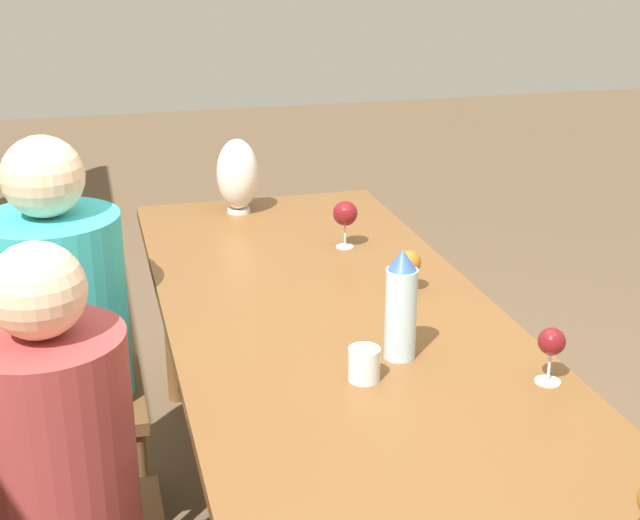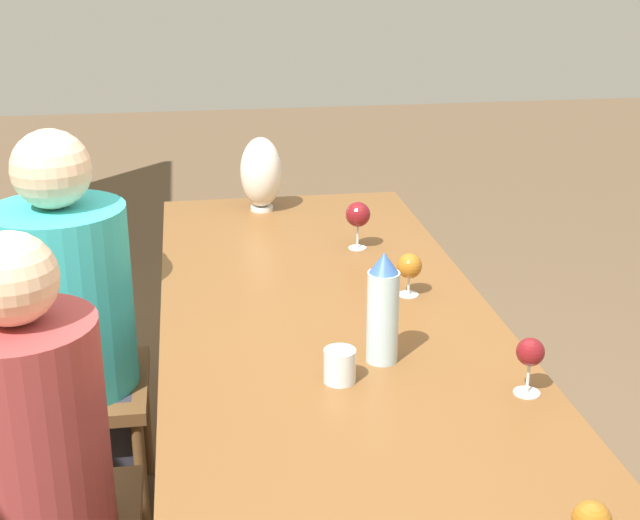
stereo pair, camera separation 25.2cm
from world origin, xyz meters
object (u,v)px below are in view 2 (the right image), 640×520
object	(u,v)px
vase	(261,173)
chair_far	(51,377)
wine_glass_2	(358,215)
water_tumbler	(340,366)
wine_glass_0	(530,354)
person_far	(73,324)
wine_glass_1	(409,267)
person_near	(41,463)
water_bottle	(383,309)

from	to	relation	value
vase	chair_far	bearing A→B (deg)	133.47
vase	wine_glass_2	bearing A→B (deg)	-149.99
vase	water_tumbler	bearing A→B (deg)	-177.69
wine_glass_2	water_tumbler	bearing A→B (deg)	166.37
water_tumbler	vase	world-z (taller)	vase
wine_glass_0	person_far	distance (m)	1.37
wine_glass_1	person_near	bearing A→B (deg)	117.16
chair_far	person_far	world-z (taller)	person_far
person_far	wine_glass_1	bearing A→B (deg)	-102.08
vase	chair_far	xyz separation A→B (m)	(-0.67, 0.71, -0.43)
water_tumbler	wine_glass_1	bearing A→B (deg)	-30.71
person_far	person_near	bearing A→B (deg)	179.88
water_bottle	wine_glass_1	distance (m)	0.42
water_tumbler	person_far	size ratio (longest dim) A/B	0.06
water_bottle	person_far	size ratio (longest dim) A/B	0.22
wine_glass_0	person_near	bearing A→B (deg)	84.59
wine_glass_1	wine_glass_0	bearing A→B (deg)	-168.31
wine_glass_1	person_near	world-z (taller)	person_near
water_bottle	chair_far	world-z (taller)	water_bottle
wine_glass_2	chair_far	distance (m)	1.08
chair_far	water_tumbler	bearing A→B (deg)	-131.82
wine_glass_2	person_near	bearing A→B (deg)	135.28
water_bottle	person_near	xyz separation A→B (m)	(-0.11, 0.80, -0.28)
wine_glass_0	wine_glass_1	distance (m)	0.61
water_tumbler	wine_glass_2	bearing A→B (deg)	-13.63
person_far	water_tumbler	bearing A→B (deg)	-135.11
water_bottle	person_near	distance (m)	0.85
person_far	water_bottle	bearing A→B (deg)	-126.60
water_tumbler	person_far	bearing A→B (deg)	44.89
water_bottle	wine_glass_2	distance (m)	0.80
wine_glass_1	chair_far	size ratio (longest dim) A/B	0.14
wine_glass_0	wine_glass_1	xyz separation A→B (m)	(0.60, 0.12, -0.01)
wine_glass_2	chair_far	size ratio (longest dim) A/B	0.18
vase	person_far	distance (m)	0.95
wine_glass_2	person_far	distance (m)	0.95
wine_glass_0	water_bottle	bearing A→B (deg)	53.81
wine_glass_2	wine_glass_1	bearing A→B (deg)	-170.60
water_bottle	water_tumbler	xyz separation A→B (m)	(-0.09, 0.12, -0.10)
person_near	water_bottle	bearing A→B (deg)	-82.35
water_tumbler	person_far	world-z (taller)	person_far
vase	person_far	size ratio (longest dim) A/B	0.22
person_near	wine_glass_2	bearing A→B (deg)	-44.72
person_near	person_far	distance (m)	0.70
wine_glass_2	person_near	xyz separation A→B (m)	(-0.91, 0.90, -0.25)
vase	wine_glass_1	bearing A→B (deg)	-158.95
water_bottle	wine_glass_2	size ratio (longest dim) A/B	1.78
wine_glass_0	person_near	world-z (taller)	person_near
chair_far	vase	bearing A→B (deg)	-46.53
wine_glass_0	wine_glass_2	distance (m)	1.03
wine_glass_0	person_near	size ratio (longest dim) A/B	0.12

